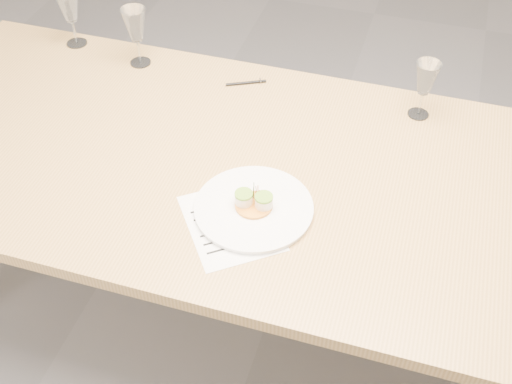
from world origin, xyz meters
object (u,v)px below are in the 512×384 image
(recipe_sheet, at_px, (231,223))
(wine_glass_1, at_px, (135,26))
(dinner_plate, at_px, (254,207))
(ballpoint_pen, at_px, (246,83))
(wine_glass_0, at_px, (69,7))
(dining_table, at_px, (271,186))
(wine_glass_2, at_px, (426,80))

(recipe_sheet, distance_m, wine_glass_1, 0.83)
(dinner_plate, relative_size, ballpoint_pen, 2.54)
(recipe_sheet, height_order, wine_glass_0, wine_glass_0)
(dining_table, distance_m, wine_glass_1, 0.73)
(dinner_plate, relative_size, wine_glass_1, 1.56)
(dinner_plate, bearing_deg, dining_table, 90.69)
(wine_glass_1, bearing_deg, wine_glass_0, 170.12)
(dining_table, distance_m, wine_glass_0, 0.98)
(recipe_sheet, bearing_deg, dinner_plate, 17.30)
(dining_table, xyz_separation_m, dinner_plate, (0.00, -0.17, 0.08))
(dinner_plate, height_order, ballpoint_pen, dinner_plate)
(dining_table, bearing_deg, wine_glass_1, 146.26)
(ballpoint_pen, relative_size, wine_glass_2, 0.67)
(ballpoint_pen, distance_m, wine_glass_0, 0.67)
(ballpoint_pen, relative_size, wine_glass_1, 0.61)
(wine_glass_0, relative_size, wine_glass_1, 1.02)
(ballpoint_pen, bearing_deg, wine_glass_2, -26.20)
(dinner_plate, bearing_deg, wine_glass_2, 56.08)
(dining_table, relative_size, recipe_sheet, 6.74)
(dining_table, relative_size, wine_glass_1, 11.77)
(recipe_sheet, distance_m, ballpoint_pen, 0.63)
(wine_glass_0, xyz_separation_m, wine_glass_2, (1.22, -0.06, -0.01))
(recipe_sheet, relative_size, wine_glass_1, 1.75)
(dinner_plate, distance_m, wine_glass_1, 0.82)
(dinner_plate, bearing_deg, recipe_sheet, -125.80)
(dining_table, bearing_deg, dinner_plate, -89.31)
(recipe_sheet, xyz_separation_m, wine_glass_0, (-0.81, 0.67, 0.14))
(dining_table, distance_m, recipe_sheet, 0.25)
(recipe_sheet, bearing_deg, dining_table, 42.74)
(ballpoint_pen, bearing_deg, recipe_sheet, -102.34)
(dinner_plate, height_order, wine_glass_2, wine_glass_2)
(ballpoint_pen, height_order, wine_glass_2, wine_glass_2)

